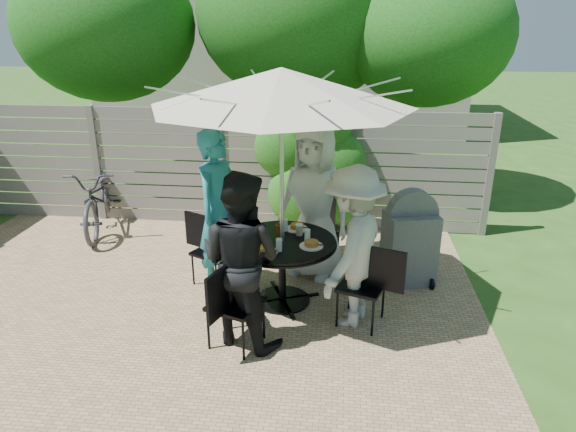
# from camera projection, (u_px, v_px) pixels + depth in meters

# --- Properties ---
(backyard_envelope) EXTENTS (60.00, 60.00, 5.00)m
(backyard_envelope) POSITION_uv_depth(u_px,v_px,m) (283.00, 37.00, 14.05)
(backyard_envelope) COLOR #294B17
(backyard_envelope) RESTS_ON ground
(patio_table) EXTENTS (1.55, 1.55, 0.78)m
(patio_table) POSITION_uv_depth(u_px,v_px,m) (282.00, 260.00, 5.76)
(patio_table) COLOR black
(patio_table) RESTS_ON ground
(umbrella) EXTENTS (3.53, 3.53, 2.63)m
(umbrella) POSITION_uv_depth(u_px,v_px,m) (281.00, 87.00, 5.08)
(umbrella) COLOR silver
(umbrella) RESTS_ON ground
(chair_back) EXTENTS (0.61, 0.73, 0.95)m
(chair_back) POSITION_uv_depth(u_px,v_px,m) (318.00, 249.00, 6.65)
(chair_back) COLOR black
(chair_back) RESTS_ON ground
(person_back) EXTENTS (1.11, 0.92, 1.94)m
(person_back) POSITION_uv_depth(u_px,v_px,m) (314.00, 202.00, 6.29)
(person_back) COLOR silver
(person_back) RESTS_ON ground
(chair_left) EXTENTS (0.67, 0.57, 0.88)m
(chair_left) POSITION_uv_depth(u_px,v_px,m) (213.00, 264.00, 6.29)
(chair_left) COLOR black
(chair_left) RESTS_ON ground
(person_left) EXTENTS (0.69, 0.83, 1.94)m
(person_left) POSITION_uv_depth(u_px,v_px,m) (220.00, 212.00, 5.97)
(person_left) COLOR teal
(person_left) RESTS_ON ground
(chair_front) EXTENTS (0.59, 0.73, 0.96)m
(chair_front) POSITION_uv_depth(u_px,v_px,m) (235.00, 321.00, 5.06)
(chair_front) COLOR black
(chair_front) RESTS_ON ground
(person_front) EXTENTS (1.06, 0.95, 1.79)m
(person_front) POSITION_uv_depth(u_px,v_px,m) (241.00, 260.00, 4.95)
(person_front) COLOR black
(person_front) RESTS_ON ground
(chair_right) EXTENTS (0.71, 0.57, 0.93)m
(chair_right) POSITION_uv_depth(u_px,v_px,m) (362.00, 301.00, 5.43)
(chair_right) COLOR black
(chair_right) RESTS_ON ground
(person_right) EXTENTS (1.02, 1.28, 1.74)m
(person_right) POSITION_uv_depth(u_px,v_px,m) (353.00, 248.00, 5.28)
(person_right) COLOR #B1B1AC
(person_right) RESTS_ON ground
(plate_back) EXTENTS (0.26, 0.26, 0.06)m
(plate_back) POSITION_uv_depth(u_px,v_px,m) (297.00, 227.00, 5.96)
(plate_back) COLOR white
(plate_back) RESTS_ON patio_table
(plate_left) EXTENTS (0.26, 0.26, 0.06)m
(plate_left) POSITION_uv_depth(u_px,v_px,m) (254.00, 232.00, 5.83)
(plate_left) COLOR white
(plate_left) RESTS_ON patio_table
(plate_front) EXTENTS (0.26, 0.26, 0.06)m
(plate_front) POSITION_uv_depth(u_px,v_px,m) (266.00, 250.00, 5.37)
(plate_front) COLOR white
(plate_front) RESTS_ON patio_table
(plate_right) EXTENTS (0.26, 0.26, 0.06)m
(plate_right) POSITION_uv_depth(u_px,v_px,m) (311.00, 245.00, 5.51)
(plate_right) COLOR white
(plate_right) RESTS_ON patio_table
(glass_back) EXTENTS (0.07, 0.07, 0.14)m
(glass_back) POSITION_uv_depth(u_px,v_px,m) (285.00, 225.00, 5.91)
(glass_back) COLOR silver
(glass_back) RESTS_ON patio_table
(glass_left) EXTENTS (0.07, 0.07, 0.14)m
(glass_left) POSITION_uv_depth(u_px,v_px,m) (257.00, 233.00, 5.68)
(glass_left) COLOR silver
(glass_left) RESTS_ON patio_table
(glass_front) EXTENTS (0.07, 0.07, 0.14)m
(glass_front) POSITION_uv_depth(u_px,v_px,m) (279.00, 245.00, 5.39)
(glass_front) COLOR silver
(glass_front) RESTS_ON patio_table
(glass_right) EXTENTS (0.07, 0.07, 0.14)m
(glass_right) POSITION_uv_depth(u_px,v_px,m) (307.00, 235.00, 5.62)
(glass_right) COLOR silver
(glass_right) RESTS_ON patio_table
(syrup_jug) EXTENTS (0.09, 0.09, 0.16)m
(syrup_jug) POSITION_uv_depth(u_px,v_px,m) (279.00, 231.00, 5.71)
(syrup_jug) COLOR #59280C
(syrup_jug) RESTS_ON patio_table
(coffee_cup) EXTENTS (0.08, 0.08, 0.12)m
(coffee_cup) POSITION_uv_depth(u_px,v_px,m) (299.00, 230.00, 5.79)
(coffee_cup) COLOR #C6B293
(coffee_cup) RESTS_ON patio_table
(bicycle) EXTENTS (1.12, 2.08, 1.04)m
(bicycle) POSITION_uv_depth(u_px,v_px,m) (101.00, 197.00, 7.86)
(bicycle) COLOR #333338
(bicycle) RESTS_ON ground
(bbq_grill) EXTENTS (0.69, 0.59, 1.21)m
(bbq_grill) POSITION_uv_depth(u_px,v_px,m) (410.00, 241.00, 6.22)
(bbq_grill) COLOR slate
(bbq_grill) RESTS_ON ground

